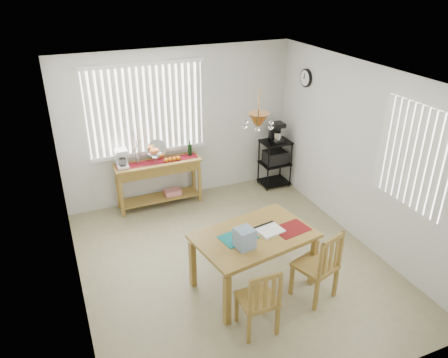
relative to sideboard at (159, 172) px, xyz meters
name	(u,v)px	position (x,y,z in m)	size (l,w,h in m)	color
ground	(233,264)	(0.47, -2.03, -0.61)	(4.00, 4.50, 0.01)	#978F66
room_shell	(234,151)	(0.47, -2.01, 1.08)	(4.20, 4.70, 2.70)	silver
sideboard	(159,172)	(0.00, 0.00, 0.00)	(1.44, 0.40, 0.81)	olive
sideboard_items	(144,156)	(-0.23, 0.01, 0.33)	(1.37, 0.34, 0.62)	maroon
wire_cart	(275,159)	(2.17, -0.10, -0.08)	(0.52, 0.41, 0.88)	black
cart_items	(276,132)	(2.17, -0.09, 0.44)	(0.21, 0.25, 0.36)	black
dining_table	(254,240)	(0.53, -2.52, 0.08)	(1.58, 1.16, 0.77)	olive
table_items	(251,236)	(0.42, -2.66, 0.26)	(1.17, 0.52, 0.25)	#157A7A
chair_left	(259,301)	(0.24, -3.26, -0.18)	(0.42, 0.42, 0.88)	olive
chair_right	(318,266)	(1.15, -3.04, -0.13)	(0.56, 0.56, 0.96)	olive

